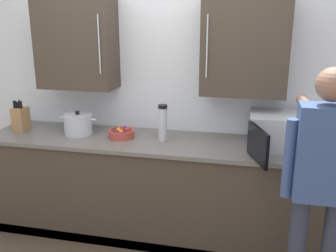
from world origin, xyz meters
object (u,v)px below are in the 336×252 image
thermos_flask (163,123)px  knife_block (21,119)px  stock_pot (78,124)px  microwave_oven (280,131)px  person_figure (321,177)px  fruit_bowl (122,133)px

thermos_flask → knife_block: bearing=179.8°
knife_block → stock_pot: bearing=0.8°
knife_block → thermos_flask: (1.38, -0.00, 0.05)m
microwave_oven → person_figure: person_figure is taller
person_figure → knife_block: bearing=163.4°
stock_pot → person_figure: 2.12m
thermos_flask → stock_pot: thermos_flask is taller
fruit_bowl → knife_block: (-1.00, 0.00, 0.07)m
knife_block → stock_pot: knife_block is taller
microwave_oven → stock_pot: size_ratio=2.16×
microwave_oven → stock_pot: (-1.77, -0.02, -0.05)m
stock_pot → person_figure: (1.97, -0.77, 0.00)m
thermos_flask → person_figure: bearing=-32.8°
microwave_oven → fruit_bowl: bearing=-178.8°
microwave_oven → fruit_bowl: microwave_oven is taller
knife_block → thermos_flask: bearing=-0.2°
fruit_bowl → microwave_oven: bearing=1.2°
microwave_oven → knife_block: 2.35m
knife_block → stock_pot: 0.58m
fruit_bowl → knife_block: 1.00m
fruit_bowl → stock_pot: 0.42m
fruit_bowl → thermos_flask: size_ratio=0.71×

